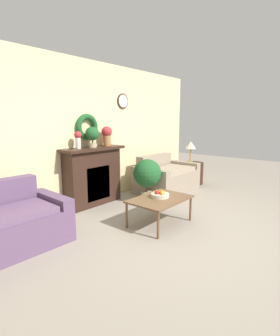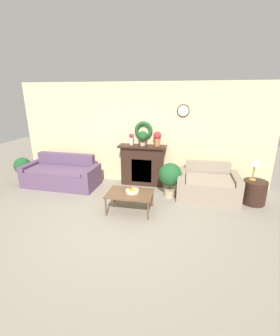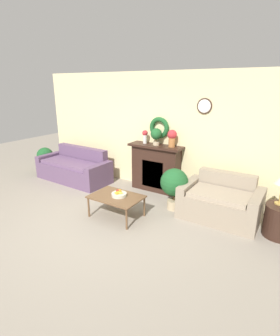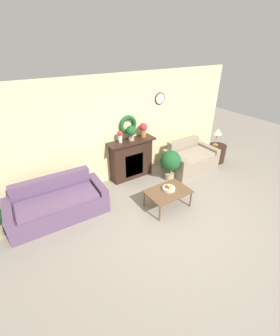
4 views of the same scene
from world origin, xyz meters
The scene contains 13 objects.
ground_plane centered at (0.00, 0.00, 0.00)m, with size 16.00×16.00×0.00m, color gray.
wall_back centered at (0.00, 2.40, 1.35)m, with size 6.80×0.17×2.70m.
fireplace centered at (0.08, 2.20, 0.56)m, with size 1.27×0.41×1.10m.
couch_left centered at (-2.06, 1.67, 0.30)m, with size 2.01×0.92×0.83m.
loveseat_right centered at (1.77, 1.68, 0.31)m, with size 1.42×0.93×0.80m.
coffee_table centered at (0.11, 0.64, 0.38)m, with size 0.96×0.66×0.42m.
fruit_bowl centered at (0.15, 0.67, 0.46)m, with size 0.29×0.29×0.12m.
side_table_by_loveseat centered at (2.79, 1.56, 0.27)m, with size 0.52×0.52×0.54m.
table_lamp centered at (2.73, 1.61, 0.96)m, with size 0.27×0.27×0.53m.
vase_on_mantel_left centered at (-0.22, 2.20, 1.28)m, with size 0.13×0.13×0.31m.
vase_on_mantel_right centered at (0.47, 2.20, 1.32)m, with size 0.21×0.21×0.38m.
potted_plant_on_mantel centered at (0.09, 2.18, 1.33)m, with size 0.25×0.25×0.38m.
potted_plant_floor_by_loveseat centered at (0.88, 1.51, 0.54)m, with size 0.55×0.55×0.85m.
Camera 4 is at (-2.62, -2.45, 3.34)m, focal length 24.00 mm.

